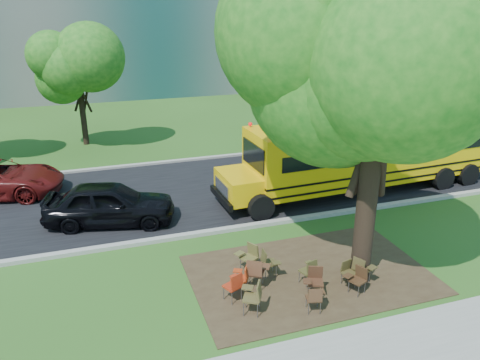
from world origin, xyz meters
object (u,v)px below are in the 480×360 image
object	(u,v)px
chair_2	(254,294)
chair_4	(315,297)
chair_6	(358,277)
chair_10	(268,261)
chair_8	(243,276)
black_car	(110,203)
chair_11	(310,269)
chair_9	(249,255)
chair_7	(362,268)
chair_5	(348,271)
school_bus	(370,151)
chair_1	(256,271)
chair_0	(234,284)
main_tree	(380,75)
chair_3	(315,279)

from	to	relation	value
chair_2	chair_4	bearing A→B (deg)	-79.37
chair_6	chair_10	xyz separation A→B (m)	(-2.06, 1.57, 0.02)
chair_6	chair_8	size ratio (longest dim) A/B	1.03
chair_8	black_car	size ratio (longest dim) A/B	0.17
chair_11	black_car	bearing A→B (deg)	113.82
chair_9	chair_4	bearing A→B (deg)	172.24
chair_7	chair_8	distance (m)	3.42
black_car	chair_5	bearing A→B (deg)	-121.95
school_bus	black_car	world-z (taller)	school_bus
chair_8	chair_2	bearing A→B (deg)	-154.55
chair_4	black_car	xyz separation A→B (m)	(-4.66, 7.15, 0.30)
chair_1	chair_10	distance (m)	0.75
chair_4	school_bus	bearing A→B (deg)	63.46
school_bus	chair_11	xyz separation A→B (m)	(-5.72, -5.93, -1.21)
chair_0	chair_4	size ratio (longest dim) A/B	1.10
chair_7	chair_11	distance (m)	1.49
main_tree	black_car	bearing A→B (deg)	137.16
chair_6	chair_11	world-z (taller)	chair_11
chair_10	black_car	bearing A→B (deg)	-136.71
chair_6	black_car	world-z (taller)	black_car
chair_10	black_car	distance (m)	6.61
chair_0	chair_5	distance (m)	3.32
chair_11	chair_9	bearing A→B (deg)	120.76
chair_1	chair_2	size ratio (longest dim) A/B	1.03
chair_7	black_car	distance (m)	9.12
chair_0	black_car	distance (m)	6.64
main_tree	school_bus	distance (m)	8.55
chair_2	black_car	distance (m)	7.38
chair_7	school_bus	bearing A→B (deg)	124.96
chair_11	school_bus	bearing A→B (deg)	29.12
chair_11	chair_3	bearing A→B (deg)	-118.31
school_bus	chair_10	world-z (taller)	school_bus
chair_5	chair_10	xyz separation A→B (m)	(-2.00, 1.15, 0.05)
chair_0	chair_1	world-z (taller)	chair_1
chair_2	chair_5	distance (m)	3.01
chair_9	chair_10	world-z (taller)	chair_9
chair_0	chair_2	world-z (taller)	chair_2
chair_1	chair_9	size ratio (longest dim) A/B	1.08
chair_3	chair_4	bearing A→B (deg)	86.24
chair_1	chair_3	size ratio (longest dim) A/B	1.11
school_bus	chair_0	xyz separation A→B (m)	(-7.99, -6.00, -1.19)
chair_3	school_bus	bearing A→B (deg)	-109.87
school_bus	chair_9	bearing A→B (deg)	-149.20
chair_0	chair_9	world-z (taller)	chair_9
chair_6	chair_1	bearing A→B (deg)	43.44
chair_0	chair_1	xyz separation A→B (m)	(0.75, 0.36, 0.06)
chair_8	chair_10	bearing A→B (deg)	-35.41
chair_2	chair_9	world-z (taller)	chair_2
chair_4	chair_6	bearing A→B (deg)	30.09
chair_2	chair_7	world-z (taller)	chair_2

